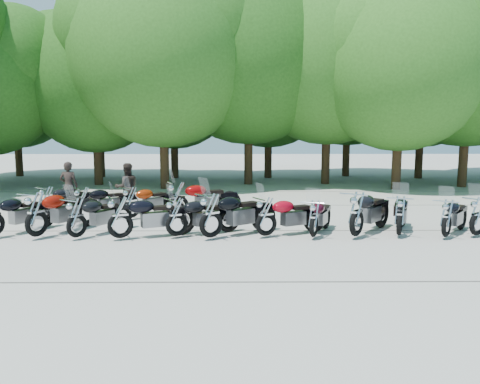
{
  "coord_description": "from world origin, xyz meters",
  "views": [
    {
      "loc": [
        -0.11,
        -11.38,
        2.79
      ],
      "look_at": [
        0.0,
        1.5,
        1.1
      ],
      "focal_mm": 35.0,
      "sensor_mm": 36.0,
      "label": 1
    }
  ],
  "objects_px": {
    "motorcycle_7": "(314,217)",
    "motorcycle_3": "(120,216)",
    "motorcycle_12": "(48,201)",
    "motorcycle_10": "(447,217)",
    "motorcycle_11": "(478,215)",
    "rider_0": "(69,186)",
    "motorcycle_2": "(76,216)",
    "motorcycle_14": "(131,201)",
    "motorcycle_9": "(400,214)",
    "rider_1": "(127,188)",
    "motorcycle_8": "(357,212)",
    "motorcycle_5": "(211,214)",
    "motorcycle_1": "(36,213)",
    "motorcycle_4": "(177,216)",
    "motorcycle_15": "(178,198)",
    "motorcycle_6": "(266,215)",
    "motorcycle_13": "(84,202)"
  },
  "relations": [
    {
      "from": "motorcycle_7",
      "to": "motorcycle_3",
      "type": "bearing_deg",
      "value": 24.45
    },
    {
      "from": "motorcycle_12",
      "to": "motorcycle_10",
      "type": "bearing_deg",
      "value": -156.51
    },
    {
      "from": "motorcycle_11",
      "to": "rider_0",
      "type": "relative_size",
      "value": 1.24
    },
    {
      "from": "motorcycle_2",
      "to": "motorcycle_14",
      "type": "relative_size",
      "value": 1.03
    },
    {
      "from": "motorcycle_9",
      "to": "motorcycle_3",
      "type": "bearing_deg",
      "value": 24.67
    },
    {
      "from": "motorcycle_14",
      "to": "rider_1",
      "type": "bearing_deg",
      "value": -27.3
    },
    {
      "from": "motorcycle_8",
      "to": "rider_1",
      "type": "height_order",
      "value": "rider_1"
    },
    {
      "from": "motorcycle_2",
      "to": "rider_1",
      "type": "xyz_separation_m",
      "value": [
        0.34,
        4.19,
        0.24
      ]
    },
    {
      "from": "motorcycle_5",
      "to": "motorcycle_14",
      "type": "relative_size",
      "value": 1.16
    },
    {
      "from": "motorcycle_1",
      "to": "motorcycle_4",
      "type": "distance_m",
      "value": 3.61
    },
    {
      "from": "motorcycle_5",
      "to": "motorcycle_14",
      "type": "xyz_separation_m",
      "value": [
        -2.66,
        2.78,
        -0.09
      ]
    },
    {
      "from": "motorcycle_3",
      "to": "rider_0",
      "type": "height_order",
      "value": "rider_0"
    },
    {
      "from": "motorcycle_3",
      "to": "motorcycle_8",
      "type": "height_order",
      "value": "motorcycle_8"
    },
    {
      "from": "motorcycle_9",
      "to": "motorcycle_1",
      "type": "bearing_deg",
      "value": 23.02
    },
    {
      "from": "motorcycle_12",
      "to": "rider_0",
      "type": "height_order",
      "value": "rider_0"
    },
    {
      "from": "motorcycle_4",
      "to": "rider_1",
      "type": "distance_m",
      "value": 4.64
    },
    {
      "from": "motorcycle_2",
      "to": "motorcycle_15",
      "type": "distance_m",
      "value": 3.58
    },
    {
      "from": "motorcycle_10",
      "to": "rider_0",
      "type": "xyz_separation_m",
      "value": [
        -11.28,
        4.39,
        0.28
      ]
    },
    {
      "from": "motorcycle_14",
      "to": "rider_0",
      "type": "distance_m",
      "value": 3.04
    },
    {
      "from": "motorcycle_8",
      "to": "motorcycle_10",
      "type": "bearing_deg",
      "value": -143.63
    },
    {
      "from": "motorcycle_6",
      "to": "rider_1",
      "type": "distance_m",
      "value": 6.1
    },
    {
      "from": "motorcycle_4",
      "to": "motorcycle_12",
      "type": "relative_size",
      "value": 1.03
    },
    {
      "from": "rider_0",
      "to": "rider_1",
      "type": "xyz_separation_m",
      "value": [
        2.07,
        -0.18,
        -0.02
      ]
    },
    {
      "from": "motorcycle_1",
      "to": "motorcycle_11",
      "type": "xyz_separation_m",
      "value": [
        11.5,
        0.09,
        -0.09
      ]
    },
    {
      "from": "motorcycle_4",
      "to": "motorcycle_13",
      "type": "distance_m",
      "value": 4.05
    },
    {
      "from": "motorcycle_10",
      "to": "rider_1",
      "type": "bearing_deg",
      "value": 14.73
    },
    {
      "from": "motorcycle_4",
      "to": "motorcycle_8",
      "type": "relative_size",
      "value": 0.87
    },
    {
      "from": "motorcycle_3",
      "to": "motorcycle_12",
      "type": "height_order",
      "value": "motorcycle_3"
    },
    {
      "from": "motorcycle_10",
      "to": "motorcycle_13",
      "type": "relative_size",
      "value": 0.98
    },
    {
      "from": "motorcycle_2",
      "to": "motorcycle_11",
      "type": "bearing_deg",
      "value": -146.08
    },
    {
      "from": "motorcycle_5",
      "to": "motorcycle_11",
      "type": "distance_m",
      "value": 6.98
    },
    {
      "from": "motorcycle_6",
      "to": "motorcycle_12",
      "type": "distance_m",
      "value": 7.31
    },
    {
      "from": "motorcycle_5",
      "to": "motorcycle_7",
      "type": "distance_m",
      "value": 2.66
    },
    {
      "from": "motorcycle_7",
      "to": "motorcycle_12",
      "type": "height_order",
      "value": "motorcycle_12"
    },
    {
      "from": "motorcycle_1",
      "to": "motorcycle_4",
      "type": "height_order",
      "value": "motorcycle_1"
    },
    {
      "from": "motorcycle_1",
      "to": "motorcycle_7",
      "type": "relative_size",
      "value": 1.21
    },
    {
      "from": "motorcycle_1",
      "to": "motorcycle_14",
      "type": "relative_size",
      "value": 1.17
    },
    {
      "from": "motorcycle_12",
      "to": "motorcycle_14",
      "type": "xyz_separation_m",
      "value": [
        2.69,
        -0.18,
        0.0
      ]
    },
    {
      "from": "motorcycle_5",
      "to": "motorcycle_8",
      "type": "height_order",
      "value": "motorcycle_8"
    },
    {
      "from": "motorcycle_13",
      "to": "motorcycle_1",
      "type": "bearing_deg",
      "value": 132.35
    },
    {
      "from": "motorcycle_6",
      "to": "motorcycle_11",
      "type": "relative_size",
      "value": 1.01
    },
    {
      "from": "motorcycle_1",
      "to": "motorcycle_11",
      "type": "distance_m",
      "value": 11.5
    },
    {
      "from": "motorcycle_2",
      "to": "rider_1",
      "type": "bearing_deg",
      "value": -61.55
    },
    {
      "from": "motorcycle_7",
      "to": "motorcycle_8",
      "type": "distance_m",
      "value": 1.12
    },
    {
      "from": "motorcycle_7",
      "to": "motorcycle_14",
      "type": "relative_size",
      "value": 0.97
    },
    {
      "from": "motorcycle_5",
      "to": "motorcycle_7",
      "type": "relative_size",
      "value": 1.19
    },
    {
      "from": "motorcycle_9",
      "to": "motorcycle_15",
      "type": "height_order",
      "value": "motorcycle_15"
    },
    {
      "from": "motorcycle_6",
      "to": "motorcycle_8",
      "type": "xyz_separation_m",
      "value": [
        2.34,
        -0.1,
        0.08
      ]
    },
    {
      "from": "motorcycle_11",
      "to": "motorcycle_12",
      "type": "distance_m",
      "value": 12.63
    },
    {
      "from": "motorcycle_10",
      "to": "motorcycle_13",
      "type": "xyz_separation_m",
      "value": [
        -10.2,
        2.61,
        0.01
      ]
    }
  ]
}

